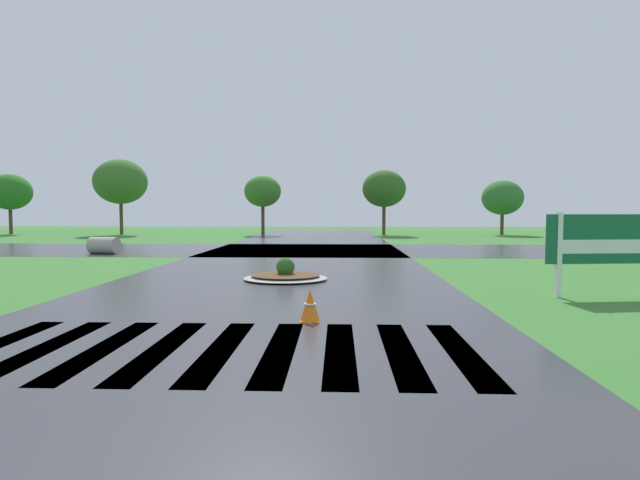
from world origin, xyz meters
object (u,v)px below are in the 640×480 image
object	(u,v)px
car_blue_compact	(624,241)
traffic_cone	(310,306)
median_island	(285,276)
estate_billboard	(604,242)
drainage_pipe_stack	(104,245)

from	to	relation	value
car_blue_compact	traffic_cone	distance (m)	21.10
car_blue_compact	traffic_cone	xyz separation A→B (m)	(-14.30, -15.51, -0.31)
median_island	traffic_cone	xyz separation A→B (m)	(1.06, -5.66, 0.16)
estate_billboard	traffic_cone	xyz separation A→B (m)	(-6.96, -3.04, -1.02)
estate_billboard	drainage_pipe_stack	world-z (taller)	estate_billboard
estate_billboard	median_island	bearing A→B (deg)	-24.85
median_island	drainage_pipe_stack	distance (m)	13.01
car_blue_compact	drainage_pipe_stack	distance (m)	25.02
traffic_cone	estate_billboard	bearing A→B (deg)	23.61
traffic_cone	drainage_pipe_stack	bearing A→B (deg)	126.60
median_island	car_blue_compact	size ratio (longest dim) A/B	0.63
median_island	estate_billboard	bearing A→B (deg)	-18.11
estate_billboard	median_island	world-z (taller)	estate_billboard
median_island	traffic_cone	size ratio (longest dim) A/B	4.11
estate_billboard	drainage_pipe_stack	distance (m)	21.01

